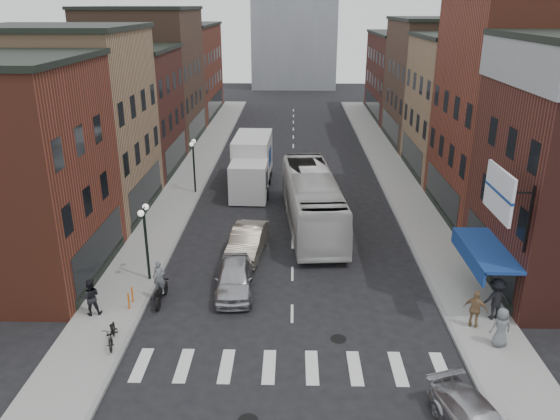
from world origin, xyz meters
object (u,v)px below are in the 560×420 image
object	(u,v)px
streetlamp_far	(193,156)
ped_right_c	(501,327)
box_truck	(252,164)
sedan_left_far	(247,241)
ped_right_a	(496,299)
ped_right_b	(475,309)
parked_bicycle	(112,333)
ped_left_solo	(91,297)
bike_rack	(131,298)
transit_bus	(312,200)
motorcycle_rider	(160,283)
sedan_left_near	(234,278)
streetlamp_near	(145,229)
billboard_sign	(501,194)

from	to	relation	value
streetlamp_far	ped_right_c	bearing A→B (deg)	-50.63
box_truck	ped_right_c	bearing A→B (deg)	-58.86
sedan_left_far	ped_right_a	bearing A→B (deg)	-23.26
sedan_left_far	ped_right_b	xyz separation A→B (m)	(10.57, -7.48, 0.21)
ped_right_a	parked_bicycle	bearing A→B (deg)	-0.88
ped_left_solo	ped_right_c	distance (m)	17.88
sedan_left_far	parked_bicycle	xyz separation A→B (m)	(-4.93, -9.12, -0.18)
streetlamp_far	ped_right_a	xyz separation A→B (m)	(16.51, -17.39, -1.78)
streetlamp_far	parked_bicycle	size ratio (longest dim) A/B	2.23
parked_bicycle	ped_left_solo	size ratio (longest dim) A/B	1.05
bike_rack	ped_left_solo	bearing A→B (deg)	-153.02
ped_left_solo	ped_right_a	size ratio (longest dim) A/B	0.89
box_truck	ped_right_a	bearing A→B (deg)	-55.11
transit_bus	ped_right_c	distance (m)	15.24
motorcycle_rider	sedan_left_far	size ratio (longest dim) A/B	0.45
sedan_left_far	ped_right_a	distance (m)	13.50
bike_rack	transit_bus	world-z (taller)	transit_bus
transit_bus	sedan_left_far	xyz separation A→B (m)	(-3.79, -4.43, -0.93)
parked_bicycle	sedan_left_near	bearing A→B (deg)	33.37
box_truck	sedan_left_near	distance (m)	16.48
sedan_left_far	ped_right_b	distance (m)	12.95
bike_rack	ped_right_c	size ratio (longest dim) A/B	0.46
ped_right_a	ped_right_b	xyz separation A→B (m)	(-1.11, -0.73, -0.11)
ped_right_a	ped_right_b	world-z (taller)	ped_right_a
motorcycle_rider	ped_right_c	distance (m)	15.29
box_truck	ped_right_a	xyz separation A→B (m)	(12.31, -18.83, -0.78)
transit_bus	ped_right_b	distance (m)	13.72
streetlamp_near	sedan_left_near	xyz separation A→B (m)	(4.50, -1.00, -2.13)
ped_right_c	sedan_left_far	bearing A→B (deg)	-45.00
billboard_sign	ped_right_a	distance (m)	5.03
motorcycle_rider	ped_right_a	xyz separation A→B (m)	(15.41, -1.25, 0.10)
transit_bus	ped_left_solo	xyz separation A→B (m)	(-10.37, -11.28, -0.72)
bike_rack	sedan_left_far	distance (m)	7.87
billboard_sign	motorcycle_rider	xyz separation A→B (m)	(-14.89, 1.36, -5.10)
bike_rack	box_truck	xyz separation A→B (m)	(4.40, 18.14, 1.37)
bike_rack	motorcycle_rider	distance (m)	1.50
box_truck	sedan_left_near	size ratio (longest dim) A/B	1.96
streetlamp_far	ped_left_solo	world-z (taller)	streetlamp_far
billboard_sign	bike_rack	xyz separation A→B (m)	(-16.19, 0.80, -5.58)
ped_right_a	billboard_sign	bearing A→B (deg)	2.52
ped_right_a	ped_right_c	world-z (taller)	ped_right_a
transit_bus	ped_left_solo	distance (m)	15.34
billboard_sign	streetlamp_far	size ratio (longest dim) A/B	0.90
streetlamp_far	motorcycle_rider	size ratio (longest dim) A/B	1.85
motorcycle_rider	ped_left_solo	world-z (taller)	motorcycle_rider
sedan_left_far	ped_right_a	world-z (taller)	ped_right_a
sedan_left_far	ped_right_c	bearing A→B (deg)	-31.66
ped_right_a	ped_right_b	size ratio (longest dim) A/B	1.12
billboard_sign	ped_right_c	distance (m)	5.50
motorcycle_rider	sedan_left_near	size ratio (longest dim) A/B	0.48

